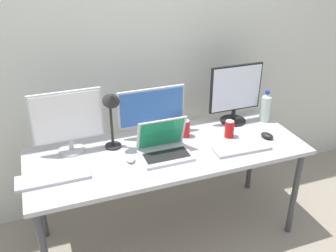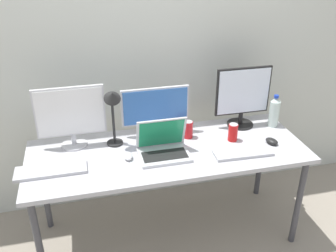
{
  "view_description": "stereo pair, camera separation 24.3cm",
  "coord_description": "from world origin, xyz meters",
  "px_view_note": "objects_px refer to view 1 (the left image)",
  "views": [
    {
      "loc": [
        -0.75,
        -2.03,
        2.04
      ],
      "look_at": [
        0.0,
        0.0,
        0.92
      ],
      "focal_mm": 40.0,
      "sensor_mm": 36.0,
      "label": 1
    },
    {
      "loc": [
        -0.52,
        -2.1,
        2.04
      ],
      "look_at": [
        0.0,
        0.0,
        0.92
      ],
      "focal_mm": 40.0,
      "sensor_mm": 36.0,
      "label": 2
    }
  ],
  "objects_px": {
    "monitor_right": "(236,92)",
    "water_bottle": "(266,107)",
    "soda_can_near_keyboard": "(229,129)",
    "desk_lamp": "(112,110)",
    "laptop_silver": "(164,147)",
    "soda_can_by_laptop": "(185,128)",
    "keyboard_aux": "(53,178)",
    "mouse_by_keyboard": "(130,158)",
    "work_desk": "(168,157)",
    "monitor_center": "(152,110)",
    "mouse_by_laptop": "(267,136)",
    "monitor_left": "(68,120)",
    "keyboard_main": "(242,148)"
  },
  "relations": [
    {
      "from": "laptop_silver",
      "to": "monitor_left",
      "type": "bearing_deg",
      "value": 155.67
    },
    {
      "from": "desk_lamp",
      "to": "keyboard_aux",
      "type": "bearing_deg",
      "value": -153.88
    },
    {
      "from": "keyboard_aux",
      "to": "desk_lamp",
      "type": "height_order",
      "value": "desk_lamp"
    },
    {
      "from": "mouse_by_keyboard",
      "to": "desk_lamp",
      "type": "relative_size",
      "value": 0.23
    },
    {
      "from": "monitor_center",
      "to": "keyboard_aux",
      "type": "distance_m",
      "value": 0.82
    },
    {
      "from": "work_desk",
      "to": "monitor_center",
      "type": "distance_m",
      "value": 0.35
    },
    {
      "from": "monitor_left",
      "to": "keyboard_aux",
      "type": "xyz_separation_m",
      "value": [
        -0.15,
        -0.29,
        -0.22
      ]
    },
    {
      "from": "monitor_center",
      "to": "desk_lamp",
      "type": "relative_size",
      "value": 1.1
    },
    {
      "from": "mouse_by_laptop",
      "to": "water_bottle",
      "type": "distance_m",
      "value": 0.3
    },
    {
      "from": "mouse_by_keyboard",
      "to": "work_desk",
      "type": "bearing_deg",
      "value": 8.02
    },
    {
      "from": "monitor_center",
      "to": "monitor_right",
      "type": "distance_m",
      "value": 0.65
    },
    {
      "from": "keyboard_aux",
      "to": "desk_lamp",
      "type": "bearing_deg",
      "value": 26.36
    },
    {
      "from": "laptop_silver",
      "to": "soda_can_by_laptop",
      "type": "height_order",
      "value": "laptop_silver"
    },
    {
      "from": "keyboard_aux",
      "to": "soda_can_by_laptop",
      "type": "relative_size",
      "value": 3.41
    },
    {
      "from": "monitor_left",
      "to": "soda_can_near_keyboard",
      "type": "bearing_deg",
      "value": -9.99
    },
    {
      "from": "monitor_right",
      "to": "soda_can_by_laptop",
      "type": "height_order",
      "value": "monitor_right"
    },
    {
      "from": "work_desk",
      "to": "water_bottle",
      "type": "height_order",
      "value": "water_bottle"
    },
    {
      "from": "monitor_left",
      "to": "mouse_by_keyboard",
      "type": "xyz_separation_m",
      "value": [
        0.33,
        -0.25,
        -0.21
      ]
    },
    {
      "from": "monitor_center",
      "to": "mouse_by_laptop",
      "type": "xyz_separation_m",
      "value": [
        0.75,
        -0.34,
        -0.17
      ]
    },
    {
      "from": "water_bottle",
      "to": "soda_can_near_keyboard",
      "type": "xyz_separation_m",
      "value": [
        -0.38,
        -0.14,
        -0.05
      ]
    },
    {
      "from": "desk_lamp",
      "to": "soda_can_near_keyboard",
      "type": "bearing_deg",
      "value": -7.35
    },
    {
      "from": "mouse_by_keyboard",
      "to": "soda_can_near_keyboard",
      "type": "distance_m",
      "value": 0.75
    },
    {
      "from": "work_desk",
      "to": "soda_can_by_laptop",
      "type": "distance_m",
      "value": 0.26
    },
    {
      "from": "water_bottle",
      "to": "desk_lamp",
      "type": "xyz_separation_m",
      "value": [
        -1.19,
        -0.03,
        0.18
      ]
    },
    {
      "from": "keyboard_aux",
      "to": "water_bottle",
      "type": "distance_m",
      "value": 1.63
    },
    {
      "from": "soda_can_near_keyboard",
      "to": "soda_can_by_laptop",
      "type": "bearing_deg",
      "value": 158.39
    },
    {
      "from": "monitor_center",
      "to": "mouse_by_keyboard",
      "type": "distance_m",
      "value": 0.42
    },
    {
      "from": "work_desk",
      "to": "mouse_by_keyboard",
      "type": "distance_m",
      "value": 0.29
    },
    {
      "from": "monitor_right",
      "to": "mouse_by_laptop",
      "type": "height_order",
      "value": "monitor_right"
    },
    {
      "from": "monitor_right",
      "to": "soda_can_by_laptop",
      "type": "bearing_deg",
      "value": -168.29
    },
    {
      "from": "keyboard_main",
      "to": "mouse_by_keyboard",
      "type": "bearing_deg",
      "value": 172.24
    },
    {
      "from": "laptop_silver",
      "to": "water_bottle",
      "type": "bearing_deg",
      "value": 12.6
    },
    {
      "from": "monitor_right",
      "to": "water_bottle",
      "type": "bearing_deg",
      "value": -16.99
    },
    {
      "from": "soda_can_by_laptop",
      "to": "desk_lamp",
      "type": "relative_size",
      "value": 0.29
    },
    {
      "from": "keyboard_main",
      "to": "mouse_by_laptop",
      "type": "bearing_deg",
      "value": 20.08
    },
    {
      "from": "laptop_silver",
      "to": "monitor_right",
      "type": "bearing_deg",
      "value": 22.21
    },
    {
      "from": "work_desk",
      "to": "monitor_center",
      "type": "bearing_deg",
      "value": 97.38
    },
    {
      "from": "soda_can_near_keyboard",
      "to": "desk_lamp",
      "type": "bearing_deg",
      "value": 172.65
    },
    {
      "from": "monitor_left",
      "to": "monitor_center",
      "type": "relative_size",
      "value": 0.95
    },
    {
      "from": "keyboard_aux",
      "to": "soda_can_near_keyboard",
      "type": "bearing_deg",
      "value": 4.94
    },
    {
      "from": "monitor_left",
      "to": "monitor_center",
      "type": "height_order",
      "value": "monitor_left"
    },
    {
      "from": "work_desk",
      "to": "soda_can_by_laptop",
      "type": "bearing_deg",
      "value": 36.68
    },
    {
      "from": "soda_can_by_laptop",
      "to": "keyboard_aux",
      "type": "bearing_deg",
      "value": -166.99
    },
    {
      "from": "monitor_center",
      "to": "laptop_silver",
      "type": "relative_size",
      "value": 1.46
    },
    {
      "from": "work_desk",
      "to": "monitor_left",
      "type": "relative_size",
      "value": 4.09
    },
    {
      "from": "keyboard_aux",
      "to": "soda_can_near_keyboard",
      "type": "distance_m",
      "value": 1.23
    },
    {
      "from": "mouse_by_keyboard",
      "to": "laptop_silver",
      "type": "bearing_deg",
      "value": -1.58
    },
    {
      "from": "keyboard_aux",
      "to": "mouse_by_keyboard",
      "type": "bearing_deg",
      "value": 4.91
    },
    {
      "from": "work_desk",
      "to": "laptop_silver",
      "type": "height_order",
      "value": "laptop_silver"
    },
    {
      "from": "monitor_left",
      "to": "desk_lamp",
      "type": "distance_m",
      "value": 0.29
    }
  ]
}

